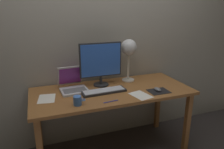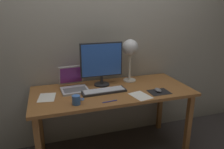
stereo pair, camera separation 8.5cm
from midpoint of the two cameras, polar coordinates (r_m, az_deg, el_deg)
The scene contains 12 objects.
back_wall at distance 2.40m, azimuth -1.81°, elevation 11.84°, with size 4.80×0.06×2.60m, color #9E998E.
desk at distance 2.19m, azimuth 1.22°, elevation -6.08°, with size 1.60×0.70×0.74m.
monitor at distance 2.21m, azimuth -1.72°, elevation 3.45°, with size 0.45×0.16×0.46m.
keyboard_main at distance 2.10m, azimuth -1.05°, elevation -4.45°, with size 0.45×0.16×0.03m.
laptop at distance 2.20m, azimuth -9.32°, elevation -2.21°, with size 0.28×0.32×0.23m.
desk_lamp at distance 2.34m, azimuth 5.96°, elevation 6.60°, with size 0.17×0.17×0.47m.
mousepad at distance 2.16m, azimuth 13.63°, elevation -4.59°, with size 0.20×0.16×0.00m, color black.
mouse at distance 2.16m, azimuth 13.35°, elevation -4.07°, with size 0.06×0.10×0.03m, color slate.
coffee_mug at distance 1.85m, azimuth -8.21°, elevation -6.79°, with size 0.11×0.07×0.08m.
paper_sheet_near_mouse at distance 2.04m, azimuth 8.84°, elevation -5.66°, with size 0.15×0.21×0.00m, color white.
paper_sheet_by_keyboard at distance 2.06m, azimuth -15.96°, elevation -5.89°, with size 0.15×0.21×0.00m, color white.
pen at distance 1.89m, azimuth 0.66°, elevation -7.25°, with size 0.01×0.01×0.14m, color #2633A5.
Camera 2 is at (-0.61, -1.91, 1.53)m, focal length 34.08 mm.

